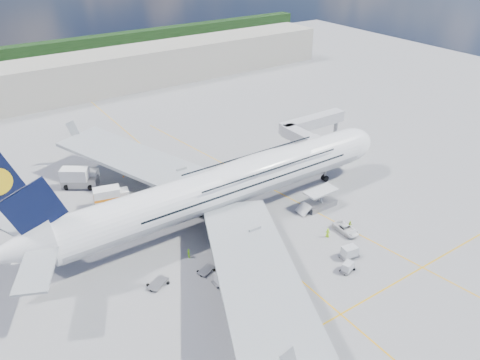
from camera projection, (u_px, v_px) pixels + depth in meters
ground at (258, 244)px, 80.65m from camera, size 300.00×300.00×0.00m
taxi_line_main at (258, 244)px, 80.65m from camera, size 0.25×220.00×0.01m
taxi_line_cross at (341, 314)px, 66.18m from camera, size 120.00×0.25×0.01m
taxi_line_diag at (284, 195)px, 94.75m from camera, size 14.16×99.06×0.01m
airliner at (227, 185)px, 84.67m from camera, size 77.26×79.15×23.71m
jet_bridge at (310, 130)px, 107.08m from camera, size 18.80×12.10×8.50m
cargo_loader at (319, 201)px, 90.38m from camera, size 8.53×3.20×3.67m
terminal at (80, 76)px, 146.45m from camera, size 180.00×16.00×12.00m
tree_line at (141, 40)px, 199.58m from camera, size 160.00×6.00×8.00m
dolly_row_a at (247, 301)px, 67.13m from camera, size 2.94×1.98×1.71m
dolly_row_b at (222, 277)px, 71.46m from camera, size 3.05×1.63×1.93m
dolly_row_c at (206, 270)px, 74.02m from camera, size 3.28×2.59×0.43m
dolly_back at (158, 283)px, 71.28m from camera, size 3.87×3.34×0.50m
dolly_nose_far at (348, 267)px, 73.92m from camera, size 2.86×2.09×1.63m
dolly_nose_near at (349, 252)px, 76.87m from camera, size 3.49×2.21×2.06m
baggage_tug at (278, 280)px, 71.45m from camera, size 2.51×1.38×1.50m
catering_truck_inner at (111, 197)px, 90.37m from camera, size 7.34×4.03×4.14m
catering_truck_outer at (79, 178)px, 96.81m from camera, size 8.21×6.40×4.51m
service_van at (346, 229)px, 83.27m from camera, size 2.53×5.25×1.44m
crew_nose at (337, 163)px, 105.42m from camera, size 0.84×0.72×1.94m
crew_loader at (350, 225)px, 84.11m from camera, size 1.01×0.94×1.67m
crew_wing at (189, 253)px, 76.89m from camera, size 0.64×1.08×1.72m
crew_van at (328, 233)px, 81.90m from camera, size 0.95×1.04×1.78m
crew_tug at (223, 265)px, 74.13m from camera, size 1.42×1.13×1.92m
cone_nose at (358, 151)px, 112.39m from camera, size 0.45×0.45×0.58m
cone_wing_left_inner at (161, 203)px, 91.72m from camera, size 0.40×0.40×0.50m
cone_wing_left_outer at (123, 176)px, 101.45m from camera, size 0.38×0.38×0.48m
cone_wing_right_inner at (252, 304)px, 67.51m from camera, size 0.49×0.49×0.62m
cone_wing_right_outer at (268, 351)px, 60.23m from camera, size 0.41×0.41×0.52m
cone_tail at (37, 284)px, 71.27m from camera, size 0.47×0.47×0.60m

